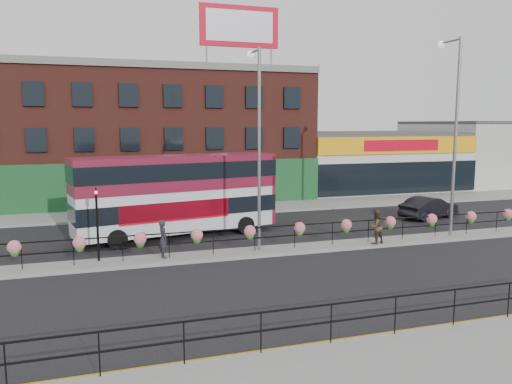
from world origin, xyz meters
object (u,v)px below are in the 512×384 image
object	(u,v)px
car	(429,207)
lamp_column_east	(453,120)
double_decker_bus	(178,187)
pedestrian_a	(163,239)
pedestrian_b	(376,227)
lamp_column_west	(258,132)

from	to	relation	value
car	lamp_column_east	xyz separation A→B (m)	(-2.43, -4.85, 5.56)
double_decker_bus	pedestrian_a	size ratio (longest dim) A/B	6.54
lamp_column_east	pedestrian_b	bearing A→B (deg)	-171.67
lamp_column_west	car	bearing A→B (deg)	19.57
double_decker_bus	pedestrian_a	world-z (taller)	double_decker_bus
pedestrian_a	pedestrian_b	distance (m)	10.40
pedestrian_a	lamp_column_east	bearing A→B (deg)	-99.12
double_decker_bus	pedestrian_b	world-z (taller)	double_decker_bus
lamp_column_east	car	bearing A→B (deg)	63.45
double_decker_bus	lamp_column_east	distance (m)	14.95
car	lamp_column_west	bearing A→B (deg)	92.63
car	pedestrian_a	xyz separation A→B (m)	(-17.61, -5.04, 0.30)
pedestrian_b	lamp_column_east	size ratio (longest dim) A/B	0.17
car	lamp_column_east	world-z (taller)	lamp_column_east
lamp_column_west	pedestrian_b	bearing A→B (deg)	-8.74
double_decker_bus	lamp_column_west	world-z (taller)	lamp_column_west
pedestrian_b	lamp_column_west	world-z (taller)	lamp_column_west
pedestrian_b	lamp_column_east	bearing A→B (deg)	177.45
car	lamp_column_west	world-z (taller)	lamp_column_west
pedestrian_b	pedestrian_a	bearing A→B (deg)	-13.73
double_decker_bus	lamp_column_east	bearing A→B (deg)	-18.05
car	double_decker_bus	bearing A→B (deg)	74.33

